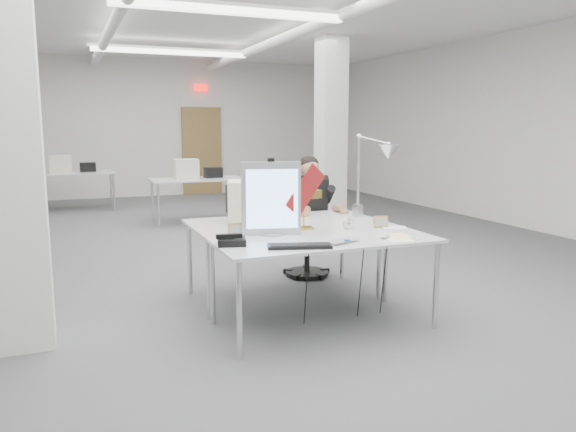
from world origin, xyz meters
name	(u,v)px	position (x,y,z in m)	size (l,w,h in m)	color
room_shell	(235,123)	(0.04, 0.13, 1.69)	(10.04, 14.04, 3.24)	#4A4A4C
desk_main	(324,239)	(0.00, -2.50, 0.74)	(1.80, 0.90, 0.03)	silver
desk_second	(284,222)	(0.00, -1.60, 0.74)	(1.80, 0.90, 0.03)	silver
bg_desk_a	(198,179)	(0.20, 3.00, 0.74)	(1.60, 0.80, 0.03)	silver
bg_desk_b	(72,173)	(-1.80, 5.20, 0.74)	(1.60, 0.80, 0.03)	silver
office_chair	(307,231)	(0.52, -0.98, 0.51)	(0.50, 0.50, 1.02)	black
seated_person	(309,196)	(0.52, -1.03, 0.90)	(0.51, 0.64, 0.96)	black
monitor	(271,199)	(-0.36, -2.23, 1.06)	(0.50, 0.05, 0.61)	#A7A7AB
pennant	(306,190)	(-0.06, -2.26, 1.12)	(0.43, 0.01, 0.18)	maroon
keyboard	(300,246)	(-0.33, -2.77, 0.77)	(0.48, 0.16, 0.02)	black
laptop	(347,242)	(0.07, -2.77, 0.77)	(0.29, 0.19, 0.02)	silver
mouse	(385,237)	(0.44, -2.72, 0.77)	(0.09, 0.06, 0.03)	#A5A5A9
bankers_lamp	(304,208)	(0.00, -2.08, 0.95)	(0.34, 0.13, 0.38)	gold
desk_phone	(232,242)	(-0.78, -2.49, 0.78)	(0.21, 0.19, 0.05)	black
picture_frame_left	(236,229)	(-0.64, -2.15, 0.81)	(0.13, 0.01, 0.11)	tan
picture_frame_right	(381,222)	(0.68, -2.26, 0.81)	(0.14, 0.01, 0.11)	tan
desk_clock	(348,223)	(0.37, -2.21, 0.81)	(0.10, 0.10, 0.03)	#B1B2B6
paper_stack_a	(397,239)	(0.53, -2.77, 0.76)	(0.20, 0.28, 0.01)	white
paper_stack_b	(399,236)	(0.61, -2.67, 0.76)	(0.16, 0.22, 0.01)	#FEDC98
paper_stack_c	(395,228)	(0.78, -2.33, 0.76)	(0.21, 0.15, 0.01)	silver
beige_monitor	(250,201)	(-0.30, -1.49, 0.95)	(0.41, 0.39, 0.39)	beige
architect_lamp	(371,178)	(0.80, -1.87, 1.17)	(0.22, 0.64, 0.83)	silver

